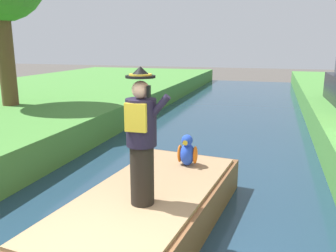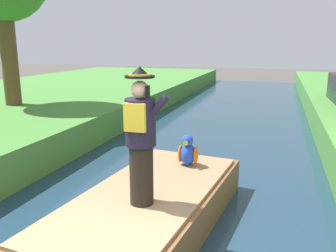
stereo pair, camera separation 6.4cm
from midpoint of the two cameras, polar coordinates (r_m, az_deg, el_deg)
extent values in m
cube|color=brown|center=(5.43, -3.56, -13.68)|extent=(2.25, 4.37, 0.56)
cube|color=#997A56|center=(5.30, -3.61, -10.74)|extent=(2.07, 4.02, 0.05)
cylinder|color=black|center=(4.78, -4.60, -7.87)|extent=(0.32, 0.32, 0.82)
cylinder|color=black|center=(4.57, -4.77, 0.59)|extent=(0.40, 0.40, 0.62)
cube|color=gold|center=(4.37, -5.70, 1.34)|extent=(0.28, 0.06, 0.36)
sphere|color=#DBA884|center=(4.49, -4.87, 5.88)|extent=(0.23, 0.23, 0.23)
cylinder|color=black|center=(4.47, -4.91, 7.98)|extent=(0.38, 0.38, 0.03)
cone|color=black|center=(4.47, -4.93, 8.87)|extent=(0.26, 0.26, 0.12)
cylinder|color=gold|center=(4.47, -4.92, 8.30)|extent=(0.29, 0.29, 0.02)
cylinder|color=black|center=(4.42, -2.34, 2.57)|extent=(0.38, 0.09, 0.43)
cube|color=black|center=(4.39, -3.57, 5.60)|extent=(0.03, 0.08, 0.15)
ellipsoid|color=blue|center=(6.29, 2.88, -4.59)|extent=(0.26, 0.32, 0.40)
sphere|color=blue|center=(6.18, 2.82, -2.32)|extent=(0.20, 0.20, 0.20)
cone|color=yellow|center=(6.09, 2.59, -2.65)|extent=(0.09, 0.09, 0.09)
ellipsoid|color=orange|center=(6.33, 1.64, -4.49)|extent=(0.08, 0.20, 0.32)
ellipsoid|color=orange|center=(6.26, 4.12, -4.70)|extent=(0.08, 0.20, 0.32)
cylinder|color=brown|center=(12.29, -24.90, 10.01)|extent=(0.50, 0.50, 2.99)
camera|label=1|loc=(0.03, -90.34, -0.08)|focal=37.60mm
camera|label=2|loc=(0.03, 89.66, 0.08)|focal=37.60mm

